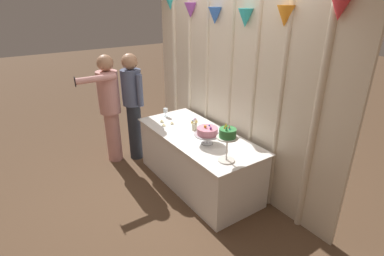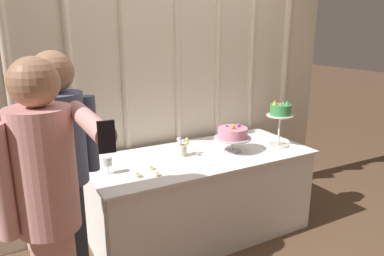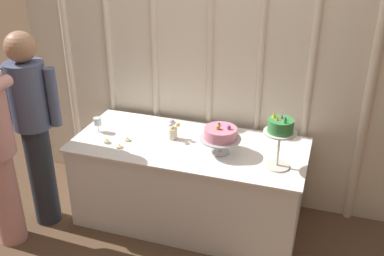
{
  "view_description": "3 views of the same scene",
  "coord_description": "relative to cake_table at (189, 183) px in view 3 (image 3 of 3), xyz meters",
  "views": [
    {
      "loc": [
        2.82,
        -1.9,
        2.32
      ],
      "look_at": [
        -0.11,
        0.08,
        0.77
      ],
      "focal_mm": 28.18,
      "sensor_mm": 36.0,
      "label": 1
    },
    {
      "loc": [
        -1.41,
        -2.31,
        1.73
      ],
      "look_at": [
        -0.01,
        0.23,
        0.91
      ],
      "focal_mm": 33.94,
      "sensor_mm": 36.0,
      "label": 2
    },
    {
      "loc": [
        0.99,
        -2.84,
        2.37
      ],
      "look_at": [
        0.01,
        0.15,
        0.84
      ],
      "focal_mm": 41.96,
      "sensor_mm": 36.0,
      "label": 3
    }
  ],
  "objects": [
    {
      "name": "cake_display_nearleft",
      "position": [
        0.27,
        -0.06,
        0.51
      ],
      "size": [
        0.31,
        0.31,
        0.24
      ],
      "color": "#B2B2B7",
      "rests_on": "cake_table"
    },
    {
      "name": "cake_display_nearright",
      "position": [
        0.71,
        -0.13,
        0.65
      ],
      "size": [
        0.23,
        0.23,
        0.42
      ],
      "color": "silver",
      "rests_on": "cake_table"
    },
    {
      "name": "ground_plane",
      "position": [
        0.0,
        -0.1,
        -0.36
      ],
      "size": [
        24.0,
        24.0,
        0.0
      ],
      "primitive_type": "plane",
      "color": "brown"
    },
    {
      "name": "guest_man_pink_jacket",
      "position": [
        -1.13,
        -0.37,
        0.55
      ],
      "size": [
        0.44,
        0.35,
        1.61
      ],
      "color": "#282D38",
      "rests_on": "ground_plane"
    },
    {
      "name": "tealight_far_left",
      "position": [
        -0.62,
        -0.18,
        0.37
      ],
      "size": [
        0.05,
        0.05,
        0.04
      ],
      "color": "beige",
      "rests_on": "cake_table"
    },
    {
      "name": "flower_vase",
      "position": [
        -0.15,
        0.04,
        0.44
      ],
      "size": [
        0.1,
        0.11,
        0.16
      ],
      "color": "beige",
      "rests_on": "cake_table"
    },
    {
      "name": "tealight_near_left",
      "position": [
        -0.49,
        -0.22,
        0.37
      ],
      "size": [
        0.05,
        0.05,
        0.03
      ],
      "color": "beige",
      "rests_on": "cake_table"
    },
    {
      "name": "draped_curtain",
      "position": [
        0.0,
        0.48,
        1.03
      ],
      "size": [
        3.37,
        0.17,
        2.65
      ],
      "color": "beige",
      "rests_on": "ground_plane"
    },
    {
      "name": "cake_table",
      "position": [
        0.0,
        0.0,
        0.0
      ],
      "size": [
        1.84,
        0.81,
        0.72
      ],
      "color": "white",
      "rests_on": "ground_plane"
    },
    {
      "name": "tealight_near_right",
      "position": [
        -0.48,
        -0.1,
        0.37
      ],
      "size": [
        0.05,
        0.05,
        0.03
      ],
      "color": "beige",
      "rests_on": "cake_table"
    },
    {
      "name": "wine_glass",
      "position": [
        -0.78,
        -0.03,
        0.45
      ],
      "size": [
        0.06,
        0.06,
        0.13
      ],
      "color": "silver",
      "rests_on": "cake_table"
    }
  ]
}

